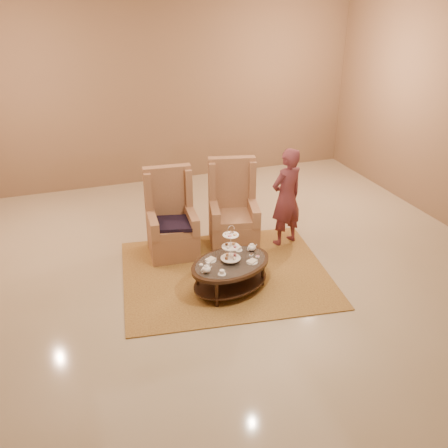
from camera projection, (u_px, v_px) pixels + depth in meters
name	position (u px, v px, depth m)	size (l,w,h in m)	color
ground	(228.00, 275.00, 6.95)	(8.00, 8.00, 0.00)	tan
ceiling	(228.00, 275.00, 6.95)	(8.00, 8.00, 0.02)	beige
wall_back	(159.00, 94.00, 9.58)	(8.00, 0.04, 3.50)	#866649
rug	(225.00, 273.00, 6.99)	(3.10, 2.70, 0.02)	#AC883D
tea_table	(231.00, 267.00, 6.49)	(1.33, 1.12, 0.95)	black
armchair_left	(171.00, 225.00, 7.39)	(0.75, 0.77, 1.29)	#9A6A48
armchair_right	(233.00, 216.00, 7.66)	(0.86, 0.88, 1.32)	#9A6A48
person	(286.00, 197.00, 7.49)	(0.64, 0.52, 1.54)	brown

